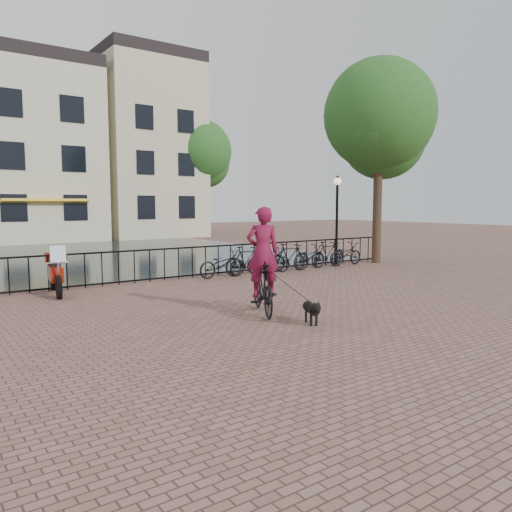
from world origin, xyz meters
TOP-DOWN VIEW (x-y plane):
  - ground at (0.00, 0.00)m, footprint 100.00×100.00m
  - canal_water at (0.00, 17.30)m, footprint 20.00×20.00m
  - railing at (0.00, 8.00)m, footprint 20.00×0.05m
  - canal_house_mid at (0.50, 30.00)m, footprint 8.00×9.50m
  - canal_house_right at (8.50, 30.00)m, footprint 7.00×9.00m
  - tree_near_right at (9.20, 7.30)m, footprint 4.48×4.48m
  - tree_far_right at (12.00, 27.00)m, footprint 4.76×4.76m
  - lamp_post at (7.20, 7.60)m, footprint 0.30×0.30m
  - cyclist at (-0.37, 2.23)m, footprint 1.36×2.07m
  - dog at (-0.12, 0.92)m, footprint 0.54×0.79m
  - motorcycle at (-3.46, 7.41)m, footprint 0.74×2.02m
  - parked_bike_0 at (1.80, 7.40)m, footprint 1.73×0.63m
  - parked_bike_1 at (2.75, 7.40)m, footprint 1.67×0.50m
  - parked_bike_2 at (3.70, 7.40)m, footprint 1.78×0.81m
  - parked_bike_3 at (4.65, 7.40)m, footprint 1.72×0.74m
  - parked_bike_4 at (5.60, 7.40)m, footprint 1.78×0.84m
  - parked_bike_5 at (6.55, 7.40)m, footprint 1.67×0.48m
  - parked_bike_6 at (7.50, 7.40)m, footprint 1.73×0.65m

SIDE VIEW (x-z plane):
  - ground at x=0.00m, z-range 0.00..0.00m
  - canal_water at x=0.00m, z-range 0.00..0.00m
  - dog at x=-0.12m, z-range 0.00..0.51m
  - parked_bike_0 at x=1.80m, z-range 0.00..0.90m
  - parked_bike_2 at x=3.70m, z-range 0.00..0.90m
  - parked_bike_4 at x=5.60m, z-range 0.00..0.90m
  - parked_bike_6 at x=7.50m, z-range 0.00..0.90m
  - parked_bike_1 at x=2.75m, z-range 0.00..1.00m
  - parked_bike_3 at x=4.65m, z-range 0.00..1.00m
  - parked_bike_5 at x=6.55m, z-range 0.00..1.00m
  - railing at x=0.00m, z-range -0.01..1.02m
  - motorcycle at x=-3.46m, z-range 0.00..1.41m
  - cyclist at x=-0.37m, z-range -0.33..2.43m
  - lamp_post at x=7.20m, z-range 0.65..4.10m
  - canal_house_mid at x=0.50m, z-range 0.00..11.80m
  - tree_near_right at x=9.20m, z-range 1.85..10.09m
  - tree_far_right at x=12.00m, z-range 1.97..10.73m
  - canal_house_right at x=8.50m, z-range 0.00..13.30m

